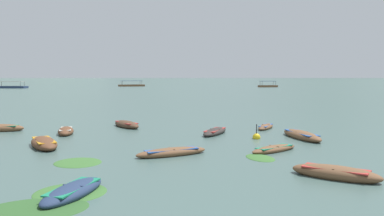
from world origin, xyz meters
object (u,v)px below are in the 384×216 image
at_px(rowboat_5, 274,149).
at_px(rowboat_10, 335,173).
at_px(rowboat_4, 0,128).
at_px(rowboat_3, 215,132).
at_px(ferry_0, 268,86).
at_px(rowboat_0, 73,191).
at_px(rowboat_1, 172,152).
at_px(ferry_2, 131,85).
at_px(rowboat_11, 44,143).
at_px(ferry_1, 11,87).
at_px(rowboat_8, 127,125).
at_px(mooring_buoy, 256,137).
at_px(rowboat_7, 266,127).
at_px(rowboat_2, 302,135).
at_px(rowboat_12, 66,131).

xyz_separation_m(rowboat_5, rowboat_10, (0.91, -5.72, 0.07)).
bearing_deg(rowboat_10, rowboat_4, 142.28).
relative_size(rowboat_3, ferry_0, 0.51).
distance_m(rowboat_0, ferry_0, 141.22).
distance_m(rowboat_1, ferry_2, 144.44).
bearing_deg(ferry_0, rowboat_3, -106.51).
relative_size(rowboat_11, ferry_1, 0.38).
xyz_separation_m(rowboat_1, rowboat_8, (-3.48, 11.62, 0.04)).
distance_m(rowboat_3, mooring_buoy, 3.39).
bearing_deg(rowboat_7, rowboat_11, -154.89).
xyz_separation_m(rowboat_3, rowboat_10, (3.34, -12.36, 0.04)).
bearing_deg(ferry_2, rowboat_11, -87.11).
bearing_deg(rowboat_4, rowboat_8, 10.52).
height_order(rowboat_0, rowboat_8, rowboat_8).
xyz_separation_m(ferry_1, mooring_buoy, (60.12, -115.73, -0.33)).
bearing_deg(rowboat_2, ferry_2, 99.50).
relative_size(rowboat_8, ferry_2, 0.35).
xyz_separation_m(rowboat_1, rowboat_11, (-7.40, 2.96, 0.05)).
height_order(rowboat_10, rowboat_11, rowboat_11).
bearing_deg(rowboat_12, rowboat_11, -89.35).
distance_m(rowboat_5, rowboat_8, 14.20).
xyz_separation_m(rowboat_0, rowboat_4, (-9.24, 16.63, 0.04)).
relative_size(rowboat_1, rowboat_7, 1.27).
height_order(rowboat_0, ferry_2, ferry_2).
height_order(rowboat_8, rowboat_11, rowboat_11).
bearing_deg(rowboat_12, rowboat_3, -4.44).
bearing_deg(mooring_buoy, rowboat_12, 166.45).
height_order(ferry_1, mooring_buoy, ferry_1).
xyz_separation_m(rowboat_2, rowboat_11, (-16.09, -2.08, 0.02)).
relative_size(rowboat_10, ferry_0, 0.46).
bearing_deg(rowboat_5, ferry_2, 98.01).
bearing_deg(ferry_2, mooring_buoy, -81.73).
height_order(rowboat_2, rowboat_11, rowboat_11).
bearing_deg(mooring_buoy, rowboat_1, -138.35).
relative_size(rowboat_8, ferry_0, 0.51).
height_order(rowboat_0, rowboat_4, rowboat_4).
distance_m(rowboat_5, rowboat_11, 13.21).
bearing_deg(ferry_2, rowboat_5, -81.99).
relative_size(rowboat_2, rowboat_4, 1.35).
bearing_deg(rowboat_8, ferry_0, 69.97).
bearing_deg(rowboat_2, rowboat_12, 168.97).
height_order(rowboat_0, rowboat_12, rowboat_12).
bearing_deg(ferry_1, rowboat_0, -68.21).
height_order(rowboat_5, rowboat_12, rowboat_12).
distance_m(rowboat_2, mooring_buoy, 3.04).
bearing_deg(ferry_2, rowboat_12, -87.02).
relative_size(ferry_0, mooring_buoy, 6.78).
height_order(rowboat_5, mooring_buoy, mooring_buoy).
relative_size(rowboat_2, rowboat_5, 1.42).
height_order(rowboat_2, mooring_buoy, mooring_buoy).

